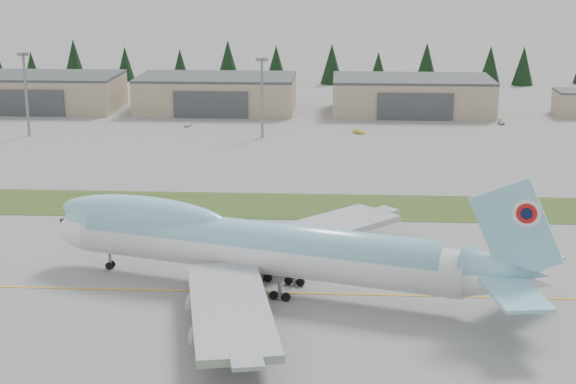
# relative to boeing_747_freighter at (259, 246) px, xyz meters

# --- Properties ---
(ground) EXTENTS (7000.00, 7000.00, 0.00)m
(ground) POSITION_rel_boeing_747_freighter_xyz_m (-11.47, -1.50, -6.64)
(ground) COLOR slate
(ground) RESTS_ON ground
(grass_strip_far) EXTENTS (400.00, 18.00, 0.08)m
(grass_strip_far) POSITION_rel_boeing_747_freighter_xyz_m (-11.47, 43.50, -6.64)
(grass_strip_far) COLOR #2D4E1C
(grass_strip_far) RESTS_ON ground
(taxiway_line_main) EXTENTS (400.00, 0.40, 0.02)m
(taxiway_line_main) POSITION_rel_boeing_747_freighter_xyz_m (-11.47, -1.50, -6.64)
(taxiway_line_main) COLOR gold
(taxiway_line_main) RESTS_ON ground
(boeing_747_freighter) EXTENTS (76.27, 63.22, 20.13)m
(boeing_747_freighter) POSITION_rel_boeing_747_freighter_xyz_m (0.00, 0.00, 0.00)
(boeing_747_freighter) COLOR white
(boeing_747_freighter) RESTS_ON ground
(hangar_left) EXTENTS (48.00, 26.60, 10.80)m
(hangar_left) POSITION_rel_boeing_747_freighter_xyz_m (-81.47, 148.40, -1.25)
(hangar_left) COLOR tan
(hangar_left) RESTS_ON ground
(hangar_center) EXTENTS (48.00, 26.60, 10.80)m
(hangar_center) POSITION_rel_boeing_747_freighter_xyz_m (-26.47, 148.40, -1.25)
(hangar_center) COLOR tan
(hangar_center) RESTS_ON ground
(hangar_right) EXTENTS (48.00, 26.60, 10.80)m
(hangar_right) POSITION_rel_boeing_747_freighter_xyz_m (33.53, 148.40, -1.25)
(hangar_right) COLOR tan
(hangar_right) RESTS_ON ground
(floodlight_masts) EXTENTS (192.73, 4.74, 23.59)m
(floodlight_masts) POSITION_rel_boeing_747_freighter_xyz_m (-24.23, 107.00, 8.83)
(floodlight_masts) COLOR gray
(floodlight_masts) RESTS_ON ground
(service_vehicle_a) EXTENTS (1.76, 3.48, 1.14)m
(service_vehicle_a) POSITION_rel_boeing_747_freighter_xyz_m (-31.23, 122.58, -6.64)
(service_vehicle_a) COLOR white
(service_vehicle_a) RESTS_ON ground
(service_vehicle_b) EXTENTS (3.61, 2.95, 1.16)m
(service_vehicle_b) POSITION_rel_boeing_747_freighter_xyz_m (16.88, 115.18, -6.64)
(service_vehicle_b) COLOR gold
(service_vehicle_b) RESTS_ON ground
(service_vehicle_c) EXTENTS (2.25, 4.53, 1.26)m
(service_vehicle_c) POSITION_rel_boeing_747_freighter_xyz_m (57.91, 131.22, -6.64)
(service_vehicle_c) COLOR #ADADB2
(service_vehicle_c) RESTS_ON ground
(conifer_belt) EXTENTS (273.02, 15.29, 16.33)m
(conifer_belt) POSITION_rel_boeing_747_freighter_xyz_m (-18.88, 210.45, 0.46)
(conifer_belt) COLOR black
(conifer_belt) RESTS_ON ground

